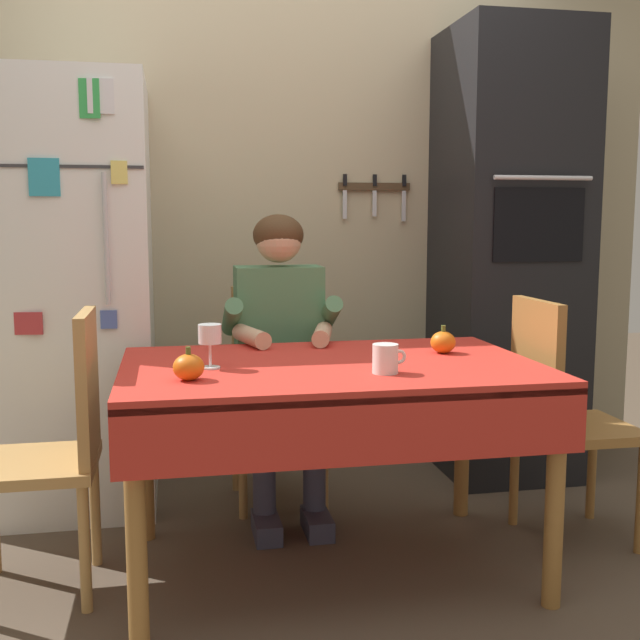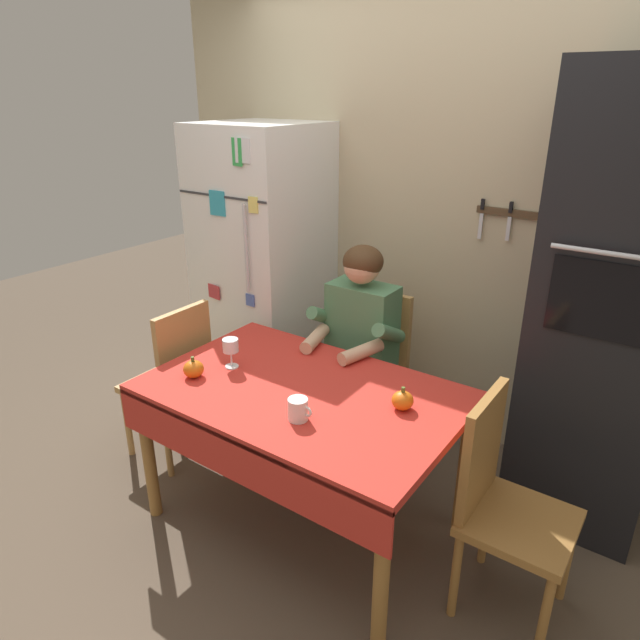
% 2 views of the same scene
% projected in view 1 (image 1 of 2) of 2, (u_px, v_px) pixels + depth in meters
% --- Properties ---
extents(ground_plane, '(10.00, 10.00, 0.00)m').
position_uv_depth(ground_plane, '(336.00, 582.00, 2.61)').
color(ground_plane, brown).
rests_on(ground_plane, ground).
extents(back_wall_assembly, '(3.70, 0.13, 2.60)m').
position_uv_depth(back_wall_assembly, '(289.00, 204.00, 3.77)').
color(back_wall_assembly, '#BCAD89').
rests_on(back_wall_assembly, ground).
extents(refrigerator, '(0.68, 0.71, 1.80)m').
position_uv_depth(refrigerator, '(70.00, 296.00, 3.25)').
color(refrigerator, white).
rests_on(refrigerator, ground).
extents(wall_oven, '(0.60, 0.64, 2.10)m').
position_uv_depth(wall_oven, '(508.00, 256.00, 3.65)').
color(wall_oven, black).
rests_on(wall_oven, ground).
extents(dining_table, '(1.40, 0.90, 0.74)m').
position_uv_depth(dining_table, '(331.00, 388.00, 2.60)').
color(dining_table, '#9E6B33').
rests_on(dining_table, ground).
extents(chair_behind_person, '(0.40, 0.40, 0.93)m').
position_uv_depth(chair_behind_person, '(275.00, 382.00, 3.38)').
color(chair_behind_person, tan).
rests_on(chair_behind_person, ground).
extents(seated_person, '(0.47, 0.55, 1.25)m').
position_uv_depth(seated_person, '(281.00, 338.00, 3.16)').
color(seated_person, '#38384C').
rests_on(seated_person, ground).
extents(chair_right_side, '(0.40, 0.40, 0.93)m').
position_uv_depth(chair_right_side, '(559.00, 410.00, 2.89)').
color(chair_right_side, '#9E6B33').
rests_on(chair_right_side, ground).
extents(chair_left_side, '(0.40, 0.40, 0.93)m').
position_uv_depth(chair_left_side, '(58.00, 440.00, 2.50)').
color(chair_left_side, tan).
rests_on(chair_left_side, ground).
extents(coffee_mug, '(0.11, 0.08, 0.09)m').
position_uv_depth(coffee_mug, '(386.00, 359.00, 2.43)').
color(coffee_mug, white).
rests_on(coffee_mug, dining_table).
extents(wine_glass, '(0.08, 0.08, 0.15)m').
position_uv_depth(wine_glass, '(210.00, 336.00, 2.50)').
color(wine_glass, white).
rests_on(wine_glass, dining_table).
extents(pumpkin_large, '(0.09, 0.09, 0.10)m').
position_uv_depth(pumpkin_large, '(443.00, 342.00, 2.79)').
color(pumpkin_large, orange).
rests_on(pumpkin_large, dining_table).
extents(pumpkin_medium, '(0.10, 0.10, 0.10)m').
position_uv_depth(pumpkin_medium, '(189.00, 367.00, 2.32)').
color(pumpkin_medium, orange).
rests_on(pumpkin_medium, dining_table).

